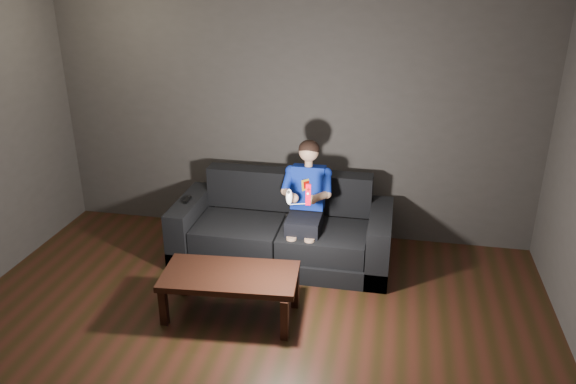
# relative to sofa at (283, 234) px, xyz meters

# --- Properties ---
(floor) EXTENTS (5.00, 5.00, 0.00)m
(floor) POSITION_rel_sofa_xyz_m (-0.04, -1.86, -0.26)
(floor) COLOR black
(floor) RESTS_ON ground
(back_wall) EXTENTS (5.00, 0.04, 2.70)m
(back_wall) POSITION_rel_sofa_xyz_m (-0.04, 0.64, 1.09)
(back_wall) COLOR #3A3633
(back_wall) RESTS_ON ground
(sofa) EXTENTS (2.10, 0.91, 0.81)m
(sofa) POSITION_rel_sofa_xyz_m (0.00, 0.00, 0.00)
(sofa) COLOR black
(sofa) RESTS_ON floor
(child) EXTENTS (0.47, 0.58, 1.16)m
(child) POSITION_rel_sofa_xyz_m (0.24, -0.05, 0.45)
(child) COLOR black
(child) RESTS_ON sofa
(wii_remote_red) EXTENTS (0.05, 0.07, 0.19)m
(wii_remote_red) POSITION_rel_sofa_xyz_m (0.33, -0.50, 0.66)
(wii_remote_red) COLOR red
(wii_remote_red) RESTS_ON child
(nunchuk_white) EXTENTS (0.07, 0.10, 0.15)m
(nunchuk_white) POSITION_rel_sofa_xyz_m (0.16, -0.49, 0.62)
(nunchuk_white) COLOR silver
(nunchuk_white) RESTS_ON child
(wii_remote_black) EXTENTS (0.04, 0.15, 0.03)m
(wii_remote_black) POSITION_rel_sofa_xyz_m (-0.94, -0.08, 0.32)
(wii_remote_black) COLOR black
(wii_remote_black) RESTS_ON sofa
(coffee_table) EXTENTS (1.15, 0.64, 0.40)m
(coffee_table) POSITION_rel_sofa_xyz_m (-0.22, -1.05, 0.08)
(coffee_table) COLOR black
(coffee_table) RESTS_ON floor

